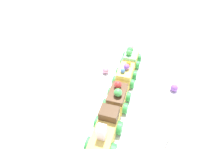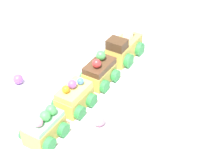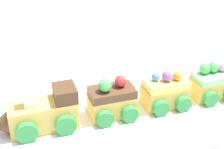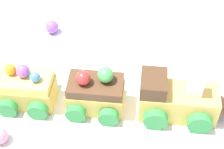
# 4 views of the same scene
# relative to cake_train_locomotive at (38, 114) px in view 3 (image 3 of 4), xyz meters

# --- Properties ---
(ground_plane) EXTENTS (10.00, 10.00, 0.00)m
(ground_plane) POSITION_rel_cake_train_locomotive_xyz_m (-0.13, -0.06, -0.04)
(ground_plane) COLOR beige
(display_board) EXTENTS (0.78, 0.36, 0.01)m
(display_board) POSITION_rel_cake_train_locomotive_xyz_m (-0.13, -0.06, -0.03)
(display_board) COLOR white
(display_board) RESTS_ON ground_plane
(cake_train_locomotive) EXTENTS (0.14, 0.09, 0.08)m
(cake_train_locomotive) POSITION_rel_cake_train_locomotive_xyz_m (0.00, 0.00, 0.00)
(cake_train_locomotive) COLOR #E0BC56
(cake_train_locomotive) RESTS_ON display_board
(cake_car_chocolate) EXTENTS (0.09, 0.09, 0.07)m
(cake_car_chocolate) POSITION_rel_cake_train_locomotive_xyz_m (-0.11, -0.04, 0.00)
(cake_car_chocolate) COLOR #E0BC56
(cake_car_chocolate) RESTS_ON display_board
(cake_car_lemon) EXTENTS (0.09, 0.09, 0.07)m
(cake_car_lemon) POSITION_rel_cake_train_locomotive_xyz_m (-0.20, -0.07, -0.00)
(cake_car_lemon) COLOR #E0BC56
(cake_car_lemon) RESTS_ON display_board
(cake_car_mint) EXTENTS (0.09, 0.09, 0.07)m
(cake_car_mint) POSITION_rel_cake_train_locomotive_xyz_m (-0.30, -0.11, -0.00)
(cake_car_mint) COLOR #E0BC56
(cake_car_mint) RESTS_ON display_board
(gumball_pink) EXTENTS (0.02, 0.02, 0.02)m
(gumball_pink) POSITION_rel_cake_train_locomotive_xyz_m (-0.20, -0.15, -0.01)
(gumball_pink) COLOR pink
(gumball_pink) RESTS_ON display_board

